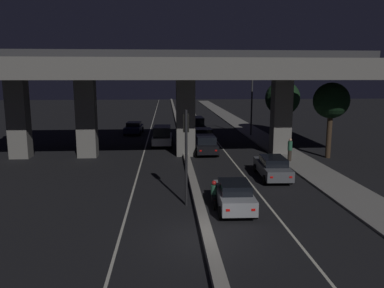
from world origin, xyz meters
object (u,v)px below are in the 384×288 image
object	(u,v)px
traffic_light_left_of_median	(186,141)
car_grey_second	(272,167)
car_black_third	(206,144)
car_silver_fourth	(203,135)
motorcycle_black_filtering_near	(214,195)
car_black_fifth	(196,124)
pedestrian_on_sidewalk	(290,150)
car_dark_blue_second_oncoming	(134,128)
car_white_lead_oncoming	(162,136)
car_silver_lead	(234,195)
street_lamp	(249,99)

from	to	relation	value
traffic_light_left_of_median	car_grey_second	xyz separation A→B (m)	(6.03, 4.93, -2.68)
car_black_third	car_silver_fourth	world-z (taller)	car_black_third
motorcycle_black_filtering_near	car_silver_fourth	bearing A→B (deg)	0.17
car_black_fifth	pedestrian_on_sidewalk	distance (m)	17.55
pedestrian_on_sidewalk	car_dark_blue_second_oncoming	bearing A→B (deg)	129.89
pedestrian_on_sidewalk	car_white_lead_oncoming	bearing A→B (deg)	142.08
car_silver_fourth	car_black_fifth	distance (m)	7.23
car_grey_second	motorcycle_black_filtering_near	distance (m)	6.98
car_grey_second	car_black_fifth	xyz separation A→B (m)	(-3.43, 20.94, 0.27)
car_grey_second	car_white_lead_oncoming	world-z (taller)	car_white_lead_oncoming
car_white_lead_oncoming	car_dark_blue_second_oncoming	distance (m)	9.04
car_silver_lead	motorcycle_black_filtering_near	xyz separation A→B (m)	(-0.95, 0.60, -0.18)
pedestrian_on_sidewalk	car_grey_second	bearing A→B (deg)	-120.79
street_lamp	motorcycle_black_filtering_near	world-z (taller)	street_lamp
car_black_third	car_silver_fourth	size ratio (longest dim) A/B	0.98
traffic_light_left_of_median	car_silver_lead	xyz separation A→B (m)	(2.37, -0.91, -2.66)
car_silver_fourth	pedestrian_on_sidewalk	bearing A→B (deg)	-147.31
car_silver_lead	car_grey_second	size ratio (longest dim) A/B	0.86
street_lamp	car_white_lead_oncoming	distance (m)	11.70
car_black_third	motorcycle_black_filtering_near	distance (m)	13.48
traffic_light_left_of_median	car_grey_second	distance (m)	8.24
car_silver_lead	car_grey_second	bearing A→B (deg)	-30.57
car_silver_lead	car_black_third	world-z (taller)	car_black_third
car_white_lead_oncoming	car_silver_fourth	bearing A→B (deg)	110.08
car_silver_lead	car_black_third	bearing A→B (deg)	1.26
street_lamp	car_white_lead_oncoming	bearing A→B (deg)	-150.15
car_silver_fourth	street_lamp	bearing A→B (deg)	-53.01
car_black_fifth	motorcycle_black_filtering_near	distance (m)	26.21
car_silver_fourth	motorcycle_black_filtering_near	size ratio (longest dim) A/B	2.46
traffic_light_left_of_median	car_white_lead_oncoming	size ratio (longest dim) A/B	1.23
car_grey_second	car_black_fifth	bearing A→B (deg)	11.92
traffic_light_left_of_median	car_black_fifth	world-z (taller)	traffic_light_left_of_median
car_silver_fourth	traffic_light_left_of_median	bearing A→B (deg)	171.49
car_silver_lead	car_grey_second	xyz separation A→B (m)	(3.66, 5.85, -0.02)
street_lamp	car_black_third	xyz separation A→B (m)	(-5.95, -9.75, -3.37)
traffic_light_left_of_median	motorcycle_black_filtering_near	distance (m)	3.19
car_grey_second	car_silver_fourth	bearing A→B (deg)	16.05
traffic_light_left_of_median	car_white_lead_oncoming	xyz separation A→B (m)	(-1.40, 17.28, -2.40)
traffic_light_left_of_median	car_dark_blue_second_oncoming	bearing A→B (deg)	100.72
car_black_third	car_black_fifth	distance (m)	12.74
car_black_third	car_white_lead_oncoming	size ratio (longest dim) A/B	1.01
car_black_fifth	traffic_light_left_of_median	bearing A→B (deg)	172.02
car_silver_fourth	car_black_fifth	bearing A→B (deg)	1.16
car_silver_lead	car_silver_fourth	bearing A→B (deg)	0.33
car_silver_fourth	car_dark_blue_second_oncoming	distance (m)	10.33
traffic_light_left_of_median	street_lamp	world-z (taller)	street_lamp
car_black_third	car_white_lead_oncoming	xyz separation A→B (m)	(-3.82, 4.15, 0.18)
car_silver_fourth	pedestrian_on_sidewalk	size ratio (longest dim) A/B	2.34
car_black_third	car_silver_fourth	xyz separation A→B (m)	(0.34, 5.51, -0.05)
car_grey_second	pedestrian_on_sidewalk	distance (m)	5.22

